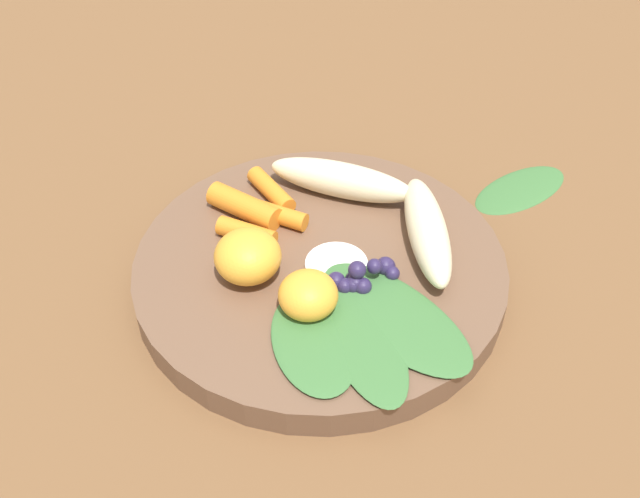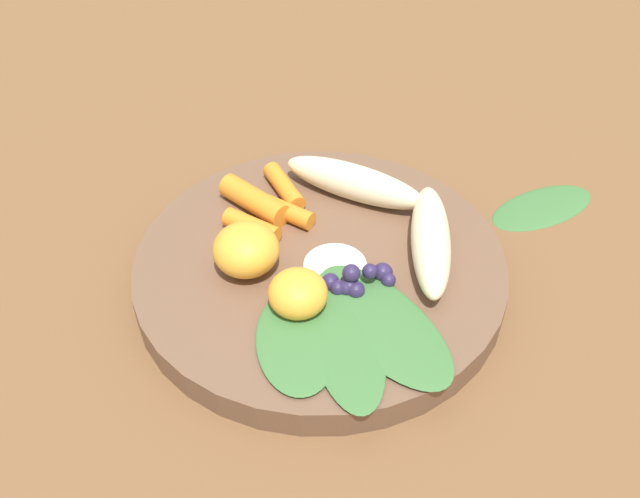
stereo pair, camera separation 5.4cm
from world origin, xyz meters
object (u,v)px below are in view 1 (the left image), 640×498
(banana_peeled_left, at_px, (341,180))
(orange_segment_near, at_px, (308,295))
(banana_peeled_right, at_px, (427,230))
(bowl, at_px, (320,270))
(kale_leaf_stray, at_px, (521,188))

(banana_peeled_left, xyz_separation_m, orange_segment_near, (-0.12, -0.05, 0.00))
(banana_peeled_right, bearing_deg, bowl, 97.68)
(bowl, bearing_deg, banana_peeled_right, -47.47)
(banana_peeled_left, relative_size, kale_leaf_stray, 1.20)
(banana_peeled_right, relative_size, orange_segment_near, 2.94)
(bowl, xyz_separation_m, orange_segment_near, (-0.05, -0.02, 0.03))
(banana_peeled_left, bearing_deg, banana_peeled_right, 154.62)
(banana_peeled_left, distance_m, kale_leaf_stray, 0.17)
(banana_peeled_left, bearing_deg, kale_leaf_stray, -148.61)
(bowl, bearing_deg, kale_leaf_stray, -26.32)
(bowl, relative_size, banana_peeled_left, 2.30)
(bowl, height_order, banana_peeled_left, banana_peeled_left)
(kale_leaf_stray, bearing_deg, banana_peeled_left, 156.40)
(banana_peeled_right, distance_m, orange_segment_near, 0.11)
(bowl, relative_size, banana_peeled_right, 2.30)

